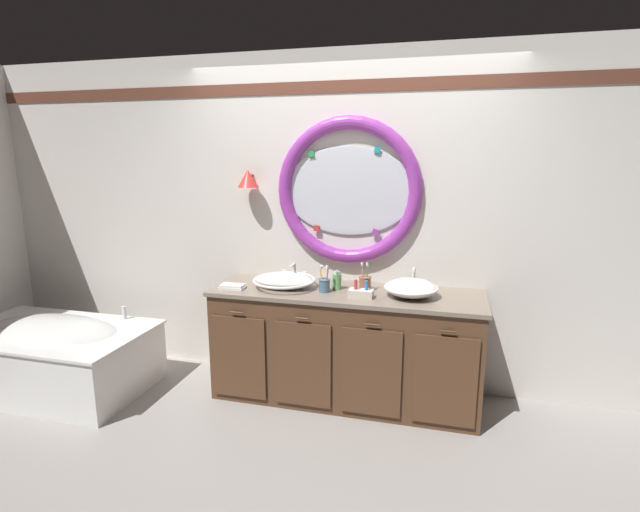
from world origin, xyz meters
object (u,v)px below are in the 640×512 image
object	(u,v)px
sink_basin_left	(284,280)
toiletry_basket	(361,293)
soap_dispenser	(337,281)
folded_hand_towel	(232,287)
toothbrush_holder_left	(324,285)
bathtub	(53,352)
sink_basin_right	(411,288)
toothbrush_holder_right	(365,283)

from	to	relation	value
sink_basin_left	toiletry_basket	xyz separation A→B (m)	(0.61, -0.11, -0.02)
sink_basin_left	soap_dispenser	distance (m)	0.40
sink_basin_left	folded_hand_towel	world-z (taller)	sink_basin_left
toiletry_basket	toothbrush_holder_left	bearing A→B (deg)	166.57
bathtub	toiletry_basket	distance (m)	2.49
folded_hand_towel	soap_dispenser	bearing A→B (deg)	14.06
soap_dispenser	sink_basin_right	bearing A→B (deg)	-5.09
toothbrush_holder_right	folded_hand_towel	world-z (taller)	toothbrush_holder_right
sink_basin_right	bathtub	bearing A→B (deg)	-171.36
toothbrush_holder_right	toiletry_basket	size ratio (longest dim) A/B	1.26
toothbrush_holder_left	soap_dispenser	xyz separation A→B (m)	(0.07, 0.09, 0.01)
bathtub	toiletry_basket	world-z (taller)	toiletry_basket
toothbrush_holder_left	toiletry_basket	world-z (taller)	toothbrush_holder_left
folded_hand_towel	sink_basin_left	bearing A→B (deg)	21.26
toothbrush_holder_left	bathtub	bearing A→B (deg)	-169.99
bathtub	sink_basin_right	bearing A→B (deg)	8.64
bathtub	toiletry_basket	size ratio (longest dim) A/B	8.84
bathtub	toothbrush_holder_left	bearing A→B (deg)	10.01
bathtub	sink_basin_left	xyz separation A→B (m)	(1.80, 0.42, 0.60)
bathtub	folded_hand_towel	distance (m)	1.57
sink_basin_left	toiletry_basket	bearing A→B (deg)	-10.25
sink_basin_left	sink_basin_right	world-z (taller)	sink_basin_right
toothbrush_holder_right	folded_hand_towel	distance (m)	0.99
sink_basin_left	folded_hand_towel	xyz separation A→B (m)	(-0.36, -0.14, -0.04)
toothbrush_holder_right	soap_dispenser	bearing A→B (deg)	-174.66
toothbrush_holder_left	soap_dispenser	size ratio (longest dim) A/B	1.36
soap_dispenser	folded_hand_towel	world-z (taller)	soap_dispenser
toothbrush_holder_left	soap_dispenser	distance (m)	0.12
bathtub	toiletry_basket	xyz separation A→B (m)	(2.40, 0.31, 0.58)
folded_hand_towel	sink_basin_right	bearing A→B (deg)	6.14
sink_basin_left	folded_hand_towel	size ratio (longest dim) A/B	2.53
sink_basin_left	toiletry_basket	size ratio (longest dim) A/B	2.80
sink_basin_left	toiletry_basket	distance (m)	0.62
toothbrush_holder_left	folded_hand_towel	xyz separation A→B (m)	(-0.68, -0.10, -0.04)
bathtub	toothbrush_holder_left	distance (m)	2.24
sink_basin_right	toiletry_basket	size ratio (longest dim) A/B	2.25
toothbrush_holder_left	toiletry_basket	size ratio (longest dim) A/B	1.19
soap_dispenser	sink_basin_left	bearing A→B (deg)	-172.93
bathtub	sink_basin_left	bearing A→B (deg)	13.05
soap_dispenser	toiletry_basket	world-z (taller)	soap_dispenser
toothbrush_holder_left	sink_basin_right	bearing A→B (deg)	3.89
toothbrush_holder_left	folded_hand_towel	bearing A→B (deg)	-171.84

